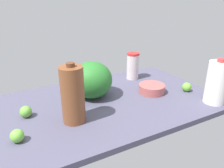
% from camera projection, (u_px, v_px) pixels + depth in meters
% --- Properties ---
extents(countertop, '(1.20, 0.76, 0.03)m').
position_uv_depth(countertop, '(112.00, 102.00, 1.26)').
color(countertop, '#49475D').
rests_on(countertop, ground).
extents(mixing_bowl, '(0.16, 0.16, 0.05)m').
position_uv_depth(mixing_bowl, '(152.00, 89.00, 1.34)').
color(mixing_bowl, '#AB5350').
rests_on(mixing_bowl, countertop).
extents(watermelon, '(0.24, 0.24, 0.21)m').
position_uv_depth(watermelon, '(92.00, 80.00, 1.26)').
color(watermelon, '#266F28').
rests_on(watermelon, countertop).
extents(milk_jug, '(0.11, 0.11, 0.25)m').
position_uv_depth(milk_jug, '(217.00, 83.00, 1.19)').
color(milk_jug, white).
rests_on(milk_jug, countertop).
extents(chocolate_milk_jug, '(0.11, 0.11, 0.29)m').
position_uv_depth(chocolate_milk_jug, '(73.00, 95.00, 1.00)').
color(chocolate_milk_jug, brown).
rests_on(chocolate_milk_jug, countertop).
extents(tumbler_cup, '(0.09, 0.09, 0.19)m').
position_uv_depth(tumbler_cup, '(133.00, 66.00, 1.54)').
color(tumbler_cup, silver).
rests_on(tumbler_cup, countertop).
extents(lime_by_jug, '(0.06, 0.06, 0.06)m').
position_uv_depth(lime_by_jug, '(187.00, 87.00, 1.36)').
color(lime_by_jug, '#64B134').
rests_on(lime_by_jug, countertop).
extents(lime_far_back, '(0.06, 0.06, 0.06)m').
position_uv_depth(lime_far_back, '(17.00, 136.00, 0.89)').
color(lime_far_back, '#68B53C').
rests_on(lime_far_back, countertop).
extents(lime_near_front, '(0.06, 0.06, 0.06)m').
position_uv_depth(lime_near_front, '(26.00, 112.00, 1.07)').
color(lime_near_front, '#65AA3B').
rests_on(lime_near_front, countertop).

